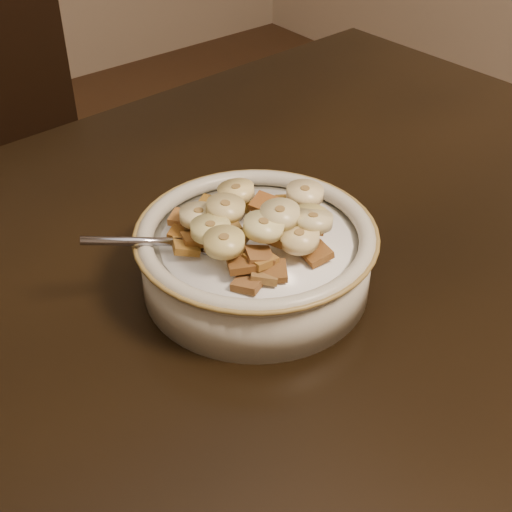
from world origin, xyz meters
TOP-DOWN VIEW (x-y plane):
  - table at (0.00, 0.00)m, footprint 1.44×0.96m
  - chair at (0.13, 0.53)m, footprint 0.49×0.49m
  - cereal_bowl at (0.17, 0.09)m, footprint 0.19×0.19m
  - milk at (0.17, 0.09)m, footprint 0.16×0.16m
  - spoon at (0.14, 0.10)m, footprint 0.06×0.05m
  - cereal_square_0 at (0.19, 0.06)m, footprint 0.02×0.02m
  - cereal_square_1 at (0.14, 0.12)m, footprint 0.03×0.03m
  - cereal_square_2 at (0.14, 0.14)m, footprint 0.03×0.03m
  - cereal_square_3 at (0.13, 0.06)m, footprint 0.03×0.03m
  - cereal_square_4 at (0.21, 0.06)m, footprint 0.03×0.03m
  - cereal_square_5 at (0.17, 0.14)m, footprint 0.03×0.03m
  - cereal_square_6 at (0.17, 0.14)m, footprint 0.02×0.02m
  - cereal_square_7 at (0.15, 0.05)m, footprint 0.03×0.03m
  - cereal_square_8 at (0.11, 0.10)m, footprint 0.03×0.03m
  - cereal_square_9 at (0.22, 0.11)m, footprint 0.03×0.03m
  - cereal_square_10 at (0.14, 0.04)m, footprint 0.03×0.03m
  - cereal_square_11 at (0.19, 0.10)m, footprint 0.03×0.03m
  - cereal_square_12 at (0.12, 0.11)m, footprint 0.03×0.03m
  - cereal_square_13 at (0.23, 0.08)m, footprint 0.03×0.03m
  - cereal_square_14 at (0.19, 0.13)m, footprint 0.03×0.03m
  - cereal_square_15 at (0.17, 0.06)m, footprint 0.03×0.03m
  - cereal_square_16 at (0.13, 0.13)m, footprint 0.03×0.03m
  - cereal_square_17 at (0.15, 0.05)m, footprint 0.02×0.02m
  - cereal_square_18 at (0.14, 0.08)m, footprint 0.03×0.03m
  - cereal_square_19 at (0.19, 0.04)m, footprint 0.02×0.02m
  - cereal_square_20 at (0.15, 0.04)m, footprint 0.03×0.03m
  - cereal_square_21 at (0.15, 0.09)m, footprint 0.02×0.03m
  - cereal_square_22 at (0.13, 0.04)m, footprint 0.03×0.03m
  - banana_slice_0 at (0.15, 0.11)m, footprint 0.04×0.04m
  - banana_slice_1 at (0.13, 0.09)m, footprint 0.04×0.04m
  - banana_slice_2 at (0.13, 0.07)m, footprint 0.04×0.04m
  - banana_slice_3 at (0.18, 0.13)m, footprint 0.04×0.04m
  - banana_slice_4 at (0.20, 0.06)m, footprint 0.04×0.04m
  - banana_slice_5 at (0.22, 0.09)m, footprint 0.04×0.04m
  - banana_slice_6 at (0.14, 0.12)m, footprint 0.04×0.04m
  - banana_slice_7 at (0.16, 0.06)m, footprint 0.03×0.03m
  - banana_slice_8 at (0.20, 0.05)m, footprint 0.04×0.04m
  - banana_slice_9 at (0.18, 0.05)m, footprint 0.04×0.04m
  - banana_slice_10 at (0.18, 0.07)m, footprint 0.04×0.04m

SIDE VIEW (x-z plane):
  - chair at x=0.13m, z-range 0.00..0.89m
  - table at x=0.00m, z-range 0.71..0.75m
  - cereal_bowl at x=0.17m, z-range 0.75..0.80m
  - milk at x=0.17m, z-range 0.79..0.80m
  - spoon at x=0.14m, z-range 0.79..0.81m
  - cereal_square_9 at x=0.22m, z-range 0.80..0.80m
  - cereal_square_16 at x=0.13m, z-range 0.79..0.81m
  - cereal_square_13 at x=0.23m, z-range 0.79..0.81m
  - cereal_square_22 at x=0.13m, z-range 0.80..0.81m
  - cereal_square_10 at x=0.14m, z-range 0.80..0.81m
  - cereal_square_19 at x=0.19m, z-range 0.80..0.81m
  - cereal_square_20 at x=0.15m, z-range 0.80..0.81m
  - cereal_square_14 at x=0.19m, z-range 0.80..0.81m
  - cereal_square_6 at x=0.17m, z-range 0.80..0.81m
  - cereal_square_2 at x=0.14m, z-range 0.80..0.81m
  - cereal_square_5 at x=0.17m, z-range 0.80..0.81m
  - cereal_square_8 at x=0.11m, z-range 0.80..0.81m
  - cereal_square_1 at x=0.14m, z-range 0.80..0.81m
  - cereal_square_12 at x=0.12m, z-range 0.80..0.81m
  - cereal_square_3 at x=0.13m, z-range 0.80..0.81m
  - cereal_square_4 at x=0.21m, z-range 0.80..0.81m
  - cereal_square_0 at x=0.19m, z-range 0.80..0.81m
  - cereal_square_17 at x=0.15m, z-range 0.80..0.81m
  - cereal_square_7 at x=0.15m, z-range 0.81..0.82m
  - cereal_square_15 at x=0.17m, z-range 0.81..0.82m
  - cereal_square_18 at x=0.14m, z-range 0.81..0.82m
  - banana_slice_3 at x=0.18m, z-range 0.81..0.82m
  - cereal_square_21 at x=0.15m, z-range 0.81..0.82m
  - banana_slice_6 at x=0.14m, z-range 0.81..0.82m
  - cereal_square_11 at x=0.19m, z-range 0.81..0.82m
  - banana_slice_9 at x=0.18m, z-range 0.81..0.82m
  - banana_slice_5 at x=0.22m, z-range 0.81..0.82m
  - banana_slice_4 at x=0.20m, z-range 0.81..0.83m
  - banana_slice_1 at x=0.13m, z-range 0.82..0.83m
  - banana_slice_8 at x=0.20m, z-range 0.81..0.83m
  - banana_slice_2 at x=0.13m, z-range 0.82..0.83m
  - banana_slice_0 at x=0.15m, z-range 0.82..0.83m
  - banana_slice_7 at x=0.16m, z-range 0.82..0.83m
  - banana_slice_10 at x=0.18m, z-range 0.82..0.83m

